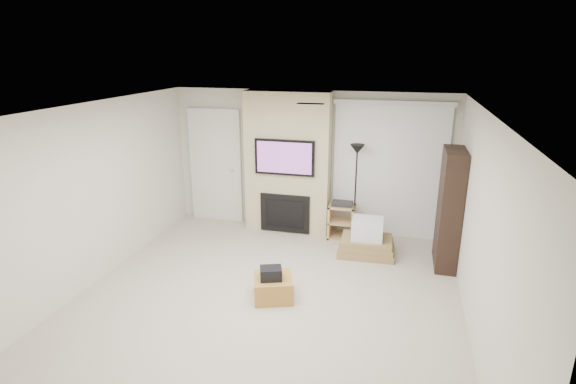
% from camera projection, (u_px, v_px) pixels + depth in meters
% --- Properties ---
extents(floor, '(5.00, 5.50, 0.00)m').
position_uv_depth(floor, '(265.00, 302.00, 5.89)').
color(floor, '#BAAC97').
rests_on(floor, ground).
extents(ceiling, '(5.00, 5.50, 0.00)m').
position_uv_depth(ceiling, '(262.00, 110.00, 5.13)').
color(ceiling, white).
rests_on(ceiling, wall_back).
extents(wall_back, '(5.00, 0.00, 2.50)m').
position_uv_depth(wall_back, '(310.00, 161.00, 8.04)').
color(wall_back, beige).
rests_on(wall_back, ground).
extents(wall_front, '(5.00, 0.00, 2.50)m').
position_uv_depth(wall_front, '(139.00, 353.00, 2.97)').
color(wall_front, beige).
rests_on(wall_front, ground).
extents(wall_left, '(0.00, 5.50, 2.50)m').
position_uv_depth(wall_left, '(88.00, 197.00, 6.10)').
color(wall_left, beige).
rests_on(wall_left, ground).
extents(wall_right, '(0.00, 5.50, 2.50)m').
position_uv_depth(wall_right, '(481.00, 233.00, 4.91)').
color(wall_right, beige).
rests_on(wall_right, ground).
extents(hvac_vent, '(0.35, 0.18, 0.01)m').
position_uv_depth(hvac_vent, '(310.00, 104.00, 5.77)').
color(hvac_vent, silver).
rests_on(hvac_vent, ceiling).
extents(ottoman, '(0.64, 0.64, 0.30)m').
position_uv_depth(ottoman, '(273.00, 287.00, 5.96)').
color(ottoman, '#A67631').
rests_on(ottoman, floor).
extents(black_bag, '(0.34, 0.30, 0.16)m').
position_uv_depth(black_bag, '(271.00, 273.00, 5.85)').
color(black_bag, black).
rests_on(black_bag, ottoman).
extents(fireplace_wall, '(1.50, 0.47, 2.50)m').
position_uv_depth(fireplace_wall, '(288.00, 164.00, 7.94)').
color(fireplace_wall, '#C5B586').
rests_on(fireplace_wall, floor).
extents(entry_door, '(1.02, 0.11, 2.14)m').
position_uv_depth(entry_door, '(216.00, 166.00, 8.50)').
color(entry_door, silver).
rests_on(entry_door, floor).
extents(vertical_blinds, '(1.98, 0.10, 2.37)m').
position_uv_depth(vertical_blinds, '(389.00, 166.00, 7.66)').
color(vertical_blinds, silver).
rests_on(vertical_blinds, floor).
extents(floor_lamp, '(0.25, 0.25, 1.67)m').
position_uv_depth(floor_lamp, '(357.00, 165.00, 7.52)').
color(floor_lamp, black).
rests_on(floor_lamp, floor).
extents(av_stand, '(0.45, 0.38, 0.66)m').
position_uv_depth(av_stand, '(342.00, 219.00, 7.81)').
color(av_stand, tan).
rests_on(av_stand, floor).
extents(box_stack, '(0.91, 0.70, 0.59)m').
position_uv_depth(box_stack, '(367.00, 240.00, 7.23)').
color(box_stack, olive).
rests_on(box_stack, floor).
extents(bookshelf, '(0.30, 0.80, 1.80)m').
position_uv_depth(bookshelf, '(449.00, 209.00, 6.67)').
color(bookshelf, black).
rests_on(bookshelf, floor).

